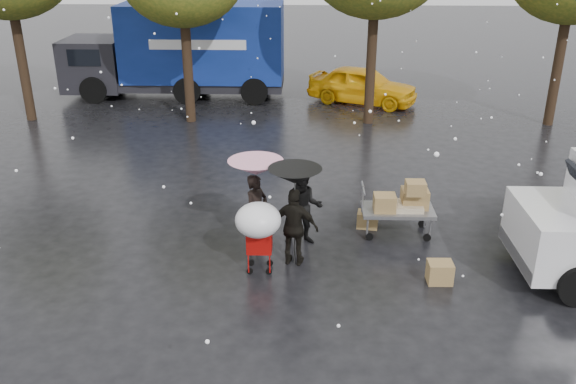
{
  "coord_description": "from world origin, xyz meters",
  "views": [
    {
      "loc": [
        0.45,
        -9.88,
        5.98
      ],
      "look_at": [
        0.09,
        1.0,
        1.28
      ],
      "focal_mm": 38.0,
      "sensor_mm": 36.0,
      "label": 1
    }
  ],
  "objects_px": {
    "person_black": "(295,227)",
    "blue_truck": "(182,51)",
    "vendor_cart": "(402,203)",
    "shopping_cart": "(258,223)",
    "person_pink": "(257,213)",
    "yellow_taxi": "(363,85)"
  },
  "relations": [
    {
      "from": "vendor_cart",
      "to": "person_pink",
      "type": "bearing_deg",
      "value": -165.95
    },
    {
      "from": "person_pink",
      "to": "shopping_cart",
      "type": "bearing_deg",
      "value": -138.47
    },
    {
      "from": "shopping_cart",
      "to": "blue_truck",
      "type": "relative_size",
      "value": 0.18
    },
    {
      "from": "blue_truck",
      "to": "vendor_cart",
      "type": "bearing_deg",
      "value": -59.46
    },
    {
      "from": "person_black",
      "to": "blue_truck",
      "type": "distance_m",
      "value": 13.69
    },
    {
      "from": "shopping_cart",
      "to": "vendor_cart",
      "type": "bearing_deg",
      "value": 31.36
    },
    {
      "from": "vendor_cart",
      "to": "shopping_cart",
      "type": "xyz_separation_m",
      "value": [
        -2.88,
        -1.75,
        0.34
      ]
    },
    {
      "from": "vendor_cart",
      "to": "shopping_cart",
      "type": "height_order",
      "value": "shopping_cart"
    },
    {
      "from": "person_black",
      "to": "shopping_cart",
      "type": "distance_m",
      "value": 0.83
    },
    {
      "from": "yellow_taxi",
      "to": "person_black",
      "type": "bearing_deg",
      "value": -166.06
    },
    {
      "from": "person_pink",
      "to": "vendor_cart",
      "type": "distance_m",
      "value": 3.09
    },
    {
      "from": "person_black",
      "to": "vendor_cart",
      "type": "xyz_separation_m",
      "value": [
        2.23,
        1.32,
        -0.06
      ]
    },
    {
      "from": "shopping_cart",
      "to": "yellow_taxi",
      "type": "bearing_deg",
      "value": 76.87
    },
    {
      "from": "person_pink",
      "to": "blue_truck",
      "type": "distance_m",
      "value": 12.9
    },
    {
      "from": "shopping_cart",
      "to": "blue_truck",
      "type": "height_order",
      "value": "blue_truck"
    },
    {
      "from": "vendor_cart",
      "to": "person_black",
      "type": "bearing_deg",
      "value": -149.27
    },
    {
      "from": "vendor_cart",
      "to": "blue_truck",
      "type": "bearing_deg",
      "value": 120.54
    },
    {
      "from": "person_black",
      "to": "blue_truck",
      "type": "height_order",
      "value": "blue_truck"
    },
    {
      "from": "person_pink",
      "to": "person_black",
      "type": "bearing_deg",
      "value": -91.81
    },
    {
      "from": "vendor_cart",
      "to": "shopping_cart",
      "type": "distance_m",
      "value": 3.39
    },
    {
      "from": "person_pink",
      "to": "yellow_taxi",
      "type": "distance_m",
      "value": 11.83
    },
    {
      "from": "person_black",
      "to": "yellow_taxi",
      "type": "bearing_deg",
      "value": -88.37
    }
  ]
}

